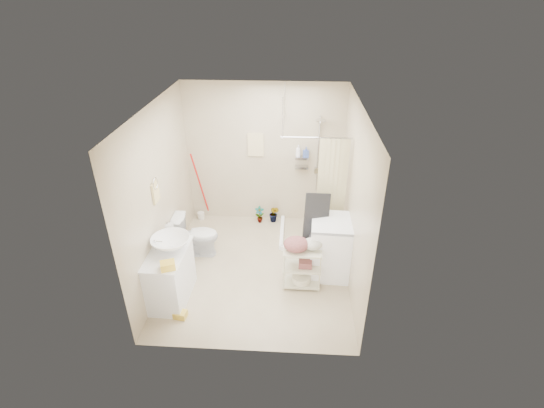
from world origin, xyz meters
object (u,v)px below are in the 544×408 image
at_px(washing_machine, 331,247).
at_px(laundry_rack, 302,264).
at_px(vanity, 170,276).
at_px(toilet, 196,235).

height_order(washing_machine, laundry_rack, washing_machine).
xyz_separation_m(vanity, washing_machine, (2.30, 0.73, 0.07)).
distance_m(toilet, laundry_rack, 1.87).
height_order(vanity, laundry_rack, vanity).
distance_m(toilet, washing_machine, 2.21).
distance_m(vanity, toilet, 1.09).
bearing_deg(washing_machine, laundry_rack, -140.56).
xyz_separation_m(washing_machine, laundry_rack, (-0.45, -0.34, -0.08)).
bearing_deg(laundry_rack, washing_machine, 37.99).
bearing_deg(washing_machine, vanity, -160.07).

